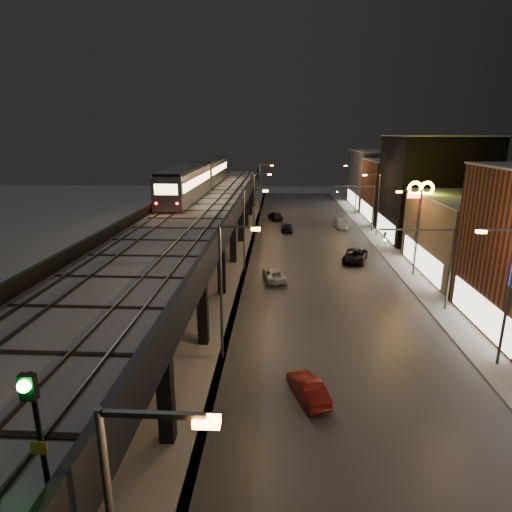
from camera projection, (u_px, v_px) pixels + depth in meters
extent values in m
cube|color=#46474D|center=(318.00, 263.00, 49.03)|extent=(17.00, 120.00, 0.06)
cube|color=#9FA1A8|center=(407.00, 264.00, 48.50)|extent=(4.00, 120.00, 0.14)
cube|color=#9FA1A8|center=(202.00, 261.00, 49.73)|extent=(11.00, 120.00, 0.06)
cube|color=black|center=(195.00, 217.00, 45.26)|extent=(9.00, 100.00, 1.00)
cube|color=black|center=(13.00, 388.00, 20.40)|extent=(0.70, 0.70, 5.30)
cube|color=black|center=(166.00, 393.00, 20.02)|extent=(0.70, 0.70, 5.30)
cube|color=black|center=(82.00, 342.00, 19.52)|extent=(8.00, 0.60, 0.50)
cube|color=black|center=(98.00, 306.00, 30.00)|extent=(0.70, 0.70, 5.30)
cube|color=black|center=(203.00, 309.00, 29.62)|extent=(0.70, 0.70, 5.30)
cube|color=black|center=(148.00, 274.00, 29.12)|extent=(8.00, 0.60, 0.50)
cube|color=black|center=(142.00, 265.00, 39.60)|extent=(0.70, 0.70, 5.30)
cube|color=black|center=(222.00, 266.00, 39.22)|extent=(0.70, 0.70, 5.30)
cube|color=black|center=(180.00, 239.00, 38.72)|extent=(8.00, 0.60, 0.50)
cube|color=black|center=(169.00, 239.00, 49.20)|extent=(0.70, 0.70, 5.30)
cube|color=black|center=(233.00, 240.00, 48.82)|extent=(0.70, 0.70, 5.30)
cube|color=black|center=(200.00, 218.00, 48.32)|extent=(8.00, 0.60, 0.50)
cube|color=black|center=(187.00, 222.00, 58.80)|extent=(0.70, 0.70, 5.30)
cube|color=black|center=(241.00, 223.00, 58.42)|extent=(0.70, 0.70, 5.30)
cube|color=black|center=(213.00, 204.00, 57.92)|extent=(8.00, 0.60, 0.50)
cube|color=black|center=(200.00, 210.00, 68.40)|extent=(0.70, 0.70, 5.30)
cube|color=black|center=(246.00, 210.00, 68.02)|extent=(0.70, 0.70, 5.30)
cube|color=black|center=(223.00, 194.00, 67.52)|extent=(8.00, 0.60, 0.50)
cube|color=black|center=(210.00, 200.00, 78.00)|extent=(0.70, 0.70, 5.30)
cube|color=black|center=(250.00, 201.00, 77.62)|extent=(0.70, 0.70, 5.30)
cube|color=black|center=(230.00, 187.00, 77.12)|extent=(8.00, 0.60, 0.50)
cube|color=black|center=(218.00, 193.00, 87.60)|extent=(0.70, 0.70, 5.30)
cube|color=black|center=(254.00, 193.00, 87.22)|extent=(0.70, 0.70, 5.30)
cube|color=black|center=(235.00, 181.00, 86.72)|extent=(8.00, 0.60, 0.50)
cube|color=#B2B7C1|center=(195.00, 212.00, 45.10)|extent=(8.40, 100.00, 0.16)
cube|color=#332D28|center=(164.00, 210.00, 45.22)|extent=(0.08, 98.00, 0.16)
cube|color=#332D28|center=(178.00, 210.00, 45.15)|extent=(0.08, 98.00, 0.16)
cube|color=#332D28|center=(207.00, 211.00, 44.99)|extent=(0.08, 98.00, 0.16)
cube|color=#332D28|center=(220.00, 211.00, 44.92)|extent=(0.08, 98.00, 0.16)
cube|color=black|center=(44.00, 347.00, 16.27)|extent=(7.80, 0.24, 0.06)
cube|color=black|center=(158.00, 244.00, 31.63)|extent=(7.80, 0.24, 0.06)
cube|color=black|center=(198.00, 208.00, 46.99)|extent=(7.80, 0.24, 0.06)
cube|color=black|center=(218.00, 190.00, 62.35)|extent=(7.80, 0.24, 0.06)
cube|color=black|center=(230.00, 179.00, 77.71)|extent=(7.80, 0.24, 0.06)
cube|color=black|center=(236.00, 208.00, 44.75)|extent=(0.30, 100.00, 1.10)
cube|color=black|center=(154.00, 207.00, 45.20)|extent=(0.30, 100.00, 1.10)
cube|color=beige|center=(480.00, 312.00, 31.74)|extent=(0.10, 9.60, 2.40)
cube|color=brown|center=(483.00, 237.00, 44.21)|extent=(12.00, 15.00, 8.00)
cube|color=beige|center=(421.00, 259.00, 45.18)|extent=(0.10, 12.00, 2.40)
cube|color=#B2B7C1|center=(488.00, 198.00, 43.08)|extent=(12.20, 15.20, 0.16)
cube|color=black|center=(433.00, 189.00, 58.74)|extent=(12.00, 13.00, 14.00)
cube|color=beige|center=(385.00, 227.00, 60.54)|extent=(0.10, 10.40, 2.40)
cube|color=#B2B7C1|center=(439.00, 136.00, 56.80)|extent=(12.20, 13.20, 0.16)
cube|color=brown|center=(403.00, 191.00, 72.73)|extent=(12.00, 12.00, 10.00)
cube|color=beige|center=(366.00, 210.00, 73.98)|extent=(0.10, 9.60, 2.40)
cube|color=#B2B7C1|center=(406.00, 160.00, 71.34)|extent=(12.20, 12.20, 0.16)
cube|color=#44434A|center=(384.00, 179.00, 86.04)|extent=(12.00, 16.00, 11.00)
cube|color=beige|center=(353.00, 199.00, 87.42)|extent=(0.10, 12.80, 2.40)
cube|color=#B2B7C1|center=(386.00, 151.00, 84.50)|extent=(12.20, 16.20, 0.16)
cube|color=#38383A|center=(152.00, 415.00, 8.56)|extent=(2.20, 0.12, 0.12)
cube|color=orange|center=(207.00, 422.00, 8.53)|extent=(0.55, 0.28, 0.18)
cylinder|color=#38383A|center=(221.00, 295.00, 27.10)|extent=(0.18, 0.18, 9.00)
cube|color=#38383A|center=(238.00, 227.00, 25.84)|extent=(2.20, 0.12, 0.12)
cube|color=orange|center=(256.00, 229.00, 25.81)|extent=(0.55, 0.28, 0.18)
cylinder|color=#38383A|center=(508.00, 300.00, 26.19)|extent=(0.18, 0.18, 9.00)
cube|color=#38383A|center=(501.00, 230.00, 25.04)|extent=(2.20, 0.12, 0.12)
cube|color=orange|center=(481.00, 232.00, 25.13)|extent=(0.55, 0.28, 0.18)
cylinder|color=#38383A|center=(244.00, 232.00, 44.39)|extent=(0.18, 0.18, 9.00)
cube|color=#38383A|center=(255.00, 190.00, 43.12)|extent=(2.20, 0.12, 0.12)
cube|color=orange|center=(265.00, 191.00, 43.09)|extent=(0.55, 0.28, 0.18)
cylinder|color=#38383A|center=(417.00, 234.00, 43.47)|extent=(0.18, 0.18, 9.00)
cube|color=#38383A|center=(411.00, 191.00, 42.32)|extent=(2.20, 0.12, 0.12)
cube|color=orange|center=(399.00, 192.00, 42.41)|extent=(0.55, 0.28, 0.18)
cylinder|color=#38383A|center=(254.00, 205.00, 61.67)|extent=(0.18, 0.18, 9.00)
cube|color=#38383A|center=(262.00, 174.00, 60.40)|extent=(2.20, 0.12, 0.12)
cube|color=orange|center=(270.00, 175.00, 60.38)|extent=(0.55, 0.28, 0.18)
cylinder|color=#38383A|center=(378.00, 206.00, 60.75)|extent=(0.18, 0.18, 9.00)
cube|color=#38383A|center=(373.00, 174.00, 59.60)|extent=(2.20, 0.12, 0.12)
cube|color=orange|center=(365.00, 175.00, 59.69)|extent=(0.55, 0.28, 0.18)
cylinder|color=#38383A|center=(260.00, 189.00, 78.95)|extent=(0.18, 0.18, 9.00)
cube|color=#38383A|center=(266.00, 165.00, 77.68)|extent=(2.20, 0.12, 0.12)
cube|color=orange|center=(272.00, 166.00, 77.66)|extent=(0.55, 0.28, 0.18)
cylinder|color=#38383A|center=(356.00, 190.00, 78.03)|extent=(0.18, 0.18, 9.00)
cube|color=#38383A|center=(352.00, 165.00, 76.88)|extent=(2.20, 0.12, 0.12)
cube|color=orange|center=(346.00, 166.00, 76.97)|extent=(0.55, 0.28, 0.18)
cylinder|color=#38383A|center=(450.00, 271.00, 35.10)|extent=(0.20, 0.20, 7.00)
cube|color=#38383A|center=(417.00, 230.00, 34.32)|extent=(6.00, 0.12, 0.12)
imported|color=black|center=(385.00, 235.00, 34.59)|extent=(0.20, 0.16, 1.00)
sphere|color=#0CFF26|center=(385.00, 239.00, 34.52)|extent=(0.18, 0.18, 0.18)
cylinder|color=#38383A|center=(373.00, 209.00, 63.91)|extent=(0.20, 0.20, 7.00)
cube|color=#38383A|center=(354.00, 186.00, 63.13)|extent=(6.00, 0.12, 0.12)
imported|color=black|center=(337.00, 189.00, 63.39)|extent=(0.20, 0.16, 1.00)
sphere|color=#0CFF26|center=(337.00, 191.00, 63.32)|extent=(0.18, 0.18, 0.18)
cube|color=gray|center=(186.00, 184.00, 52.14)|extent=(3.13, 18.89, 3.56)
cube|color=black|center=(185.00, 168.00, 51.62)|extent=(2.81, 18.35, 0.27)
cube|color=#FFD286|center=(173.00, 180.00, 52.09)|extent=(0.05, 17.27, 0.97)
cube|color=#FFD286|center=(199.00, 180.00, 51.93)|extent=(0.05, 17.27, 0.97)
cube|color=gray|center=(211.00, 171.00, 70.98)|extent=(3.13, 18.89, 3.56)
cube|color=black|center=(211.00, 159.00, 70.45)|extent=(2.81, 18.35, 0.27)
cube|color=#FFD286|center=(201.00, 168.00, 70.92)|extent=(0.05, 17.27, 0.97)
cube|color=#FFD286|center=(220.00, 168.00, 70.76)|extent=(0.05, 17.27, 0.97)
cube|color=#FFD286|center=(166.00, 190.00, 42.92)|extent=(2.37, 0.05, 1.08)
sphere|color=#FF0C0C|center=(156.00, 203.00, 43.34)|extent=(0.22, 0.22, 0.22)
sphere|color=#FF0C0C|center=(177.00, 204.00, 43.23)|extent=(0.22, 0.22, 0.22)
cylinder|color=black|center=(40.00, 436.00, 9.04)|extent=(0.12, 0.12, 3.05)
cube|color=black|center=(28.00, 387.00, 8.58)|extent=(0.33, 0.18, 0.56)
sphere|color=#0CFF26|center=(24.00, 386.00, 8.44)|extent=(0.26, 0.26, 0.26)
cube|color=gold|center=(39.00, 448.00, 9.00)|extent=(0.36, 0.04, 0.31)
imported|color=maroon|center=(308.00, 389.00, 23.79)|extent=(2.43, 3.97, 1.24)
imported|color=silver|center=(274.00, 275.00, 43.05)|extent=(2.68, 4.67, 1.23)
imported|color=black|center=(287.00, 228.00, 64.84)|extent=(1.78, 4.27, 1.23)
imported|color=black|center=(275.00, 216.00, 73.64)|extent=(2.98, 4.57, 1.45)
imported|color=black|center=(355.00, 256.00, 49.26)|extent=(3.82, 5.65, 1.44)
imported|color=silver|center=(340.00, 224.00, 67.14)|extent=(2.18, 4.50, 1.48)
cylinder|color=#38383A|center=(416.00, 233.00, 46.87)|extent=(0.24, 0.24, 7.67)
cube|color=#FF0C0C|center=(420.00, 196.00, 45.73)|extent=(2.68, 0.25, 0.48)
torus|color=#FFF619|center=(415.00, 188.00, 45.55)|extent=(1.57, 0.38, 1.55)
torus|color=#FFF619|center=(427.00, 189.00, 45.49)|extent=(1.57, 0.38, 1.55)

